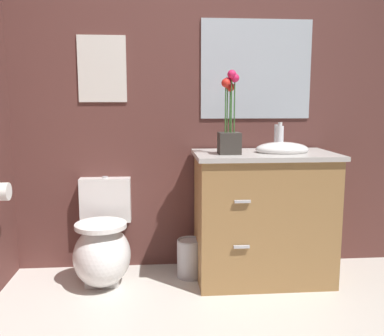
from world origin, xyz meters
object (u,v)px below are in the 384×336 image
(wall_mirror, at_px, (256,69))
(flower_vase, at_px, (229,128))
(wall_poster, at_px, (102,69))
(toilet_paper_roll, at_px, (0,192))
(soap_bottle, at_px, (280,138))
(trash_bin, at_px, (190,258))
(vanity_cabinet, at_px, (263,215))
(toilet, at_px, (103,247))

(wall_mirror, bearing_deg, flower_vase, -125.47)
(wall_poster, relative_size, toilet_paper_roll, 4.17)
(soap_bottle, distance_m, wall_mirror, 0.56)
(wall_mirror, bearing_deg, toilet_paper_roll, -164.51)
(flower_vase, height_order, toilet_paper_roll, flower_vase)
(flower_vase, relative_size, toilet_paper_roll, 4.88)
(wall_poster, distance_m, toilet_paper_roll, 1.07)
(trash_bin, height_order, wall_mirror, wall_mirror)
(toilet_paper_roll, bearing_deg, flower_vase, 4.56)
(vanity_cabinet, distance_m, toilet_paper_roll, 1.70)
(soap_bottle, relative_size, trash_bin, 0.74)
(flower_vase, xyz_separation_m, wall_poster, (-0.84, 0.35, 0.39))
(trash_bin, height_order, wall_poster, wall_poster)
(soap_bottle, bearing_deg, trash_bin, 176.24)
(flower_vase, height_order, wall_mirror, wall_mirror)
(toilet_paper_roll, bearing_deg, wall_poster, 38.67)
(flower_vase, distance_m, trash_bin, 0.96)
(soap_bottle, relative_size, toilet_paper_roll, 1.83)
(soap_bottle, distance_m, toilet_paper_roll, 1.81)
(toilet, height_order, flower_vase, flower_vase)
(soap_bottle, bearing_deg, toilet, 179.47)
(toilet, height_order, wall_mirror, wall_mirror)
(toilet, xyz_separation_m, toilet_paper_roll, (-0.58, -0.20, 0.44))
(vanity_cabinet, height_order, flower_vase, flower_vase)
(toilet, relative_size, wall_poster, 1.51)
(toilet, xyz_separation_m, flower_vase, (0.84, -0.08, 0.81))
(trash_bin, distance_m, toilet_paper_roll, 1.31)
(toilet_paper_roll, bearing_deg, soap_bottle, 5.95)
(soap_bottle, bearing_deg, vanity_cabinet, -171.51)
(vanity_cabinet, distance_m, trash_bin, 0.60)
(flower_vase, relative_size, wall_poster, 1.17)
(vanity_cabinet, relative_size, trash_bin, 3.91)
(toilet, bearing_deg, trash_bin, 2.77)
(wall_poster, bearing_deg, flower_vase, -22.54)
(vanity_cabinet, height_order, toilet_paper_roll, vanity_cabinet)
(vanity_cabinet, height_order, soap_bottle, soap_bottle)
(toilet, relative_size, vanity_cabinet, 0.65)
(toilet, distance_m, trash_bin, 0.61)
(vanity_cabinet, height_order, wall_poster, wall_poster)
(vanity_cabinet, bearing_deg, toilet, 178.62)
(vanity_cabinet, distance_m, flower_vase, 0.65)
(toilet, relative_size, trash_bin, 2.54)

